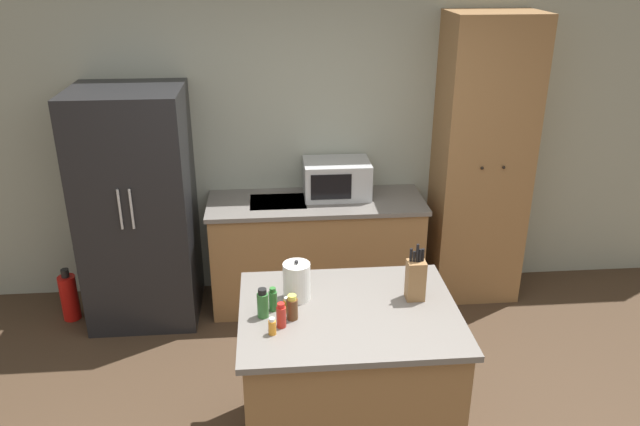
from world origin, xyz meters
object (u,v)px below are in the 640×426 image
object	(u,v)px
knife_block	(416,279)
spice_bottle_orange_cap	(263,304)
spice_bottle_tall_dark	(272,327)
spice_bottle_green_herb	(287,305)
spice_bottle_amber_oil	(273,300)
spice_bottle_short_red	(281,316)
microwave	(337,179)
fire_extinguisher	(69,297)
kettle	(297,281)
spice_bottle_pale_salt	(292,308)
refrigerator	(138,208)
pantry_cabinet	(481,163)

from	to	relation	value
knife_block	spice_bottle_orange_cap	bearing A→B (deg)	-172.30
spice_bottle_tall_dark	spice_bottle_green_herb	bearing A→B (deg)	68.29
spice_bottle_amber_oil	spice_bottle_orange_cap	xyz separation A→B (m)	(-0.05, -0.06, 0.01)
spice_bottle_short_red	spice_bottle_amber_oil	size ratio (longest dim) A/B	1.01
microwave	spice_bottle_orange_cap	xyz separation A→B (m)	(-0.59, -1.82, -0.03)
knife_block	spice_bottle_short_red	distance (m)	0.78
spice_bottle_amber_oil	spice_bottle_short_red	bearing A→B (deg)	-76.19
knife_block	spice_bottle_green_herb	bearing A→B (deg)	-173.72
spice_bottle_orange_cap	fire_extinguisher	size ratio (longest dim) A/B	0.38
microwave	kettle	distance (m)	1.70
knife_block	spice_bottle_pale_salt	distance (m)	0.71
refrigerator	spice_bottle_orange_cap	world-z (taller)	refrigerator
microwave	spice_bottle_pale_salt	world-z (taller)	microwave
pantry_cabinet	spice_bottle_pale_salt	distance (m)	2.43
refrigerator	spice_bottle_short_red	xyz separation A→B (m)	(1.05, -1.77, 0.09)
knife_block	spice_bottle_short_red	xyz separation A→B (m)	(-0.75, -0.22, -0.06)
pantry_cabinet	microwave	bearing A→B (deg)	177.95
spice_bottle_green_herb	kettle	xyz separation A→B (m)	(0.06, 0.14, 0.07)
refrigerator	spice_bottle_amber_oil	xyz separation A→B (m)	(1.01, -1.61, 0.09)
spice_bottle_amber_oil	spice_bottle_green_herb	world-z (taller)	spice_bottle_amber_oil
spice_bottle_orange_cap	pantry_cabinet	bearing A→B (deg)	45.41
spice_bottle_tall_dark	spice_bottle_amber_oil	xyz separation A→B (m)	(0.01, 0.23, 0.02)
refrigerator	spice_bottle_orange_cap	size ratio (longest dim) A/B	10.99
pantry_cabinet	fire_extinguisher	world-z (taller)	pantry_cabinet
pantry_cabinet	kettle	distance (m)	2.25
microwave	kettle	size ratio (longest dim) A/B	2.19
kettle	fire_extinguisher	world-z (taller)	kettle
spice_bottle_pale_salt	spice_bottle_tall_dark	bearing A→B (deg)	-128.36
pantry_cabinet	kettle	world-z (taller)	pantry_cabinet
spice_bottle_amber_oil	spice_bottle_orange_cap	world-z (taller)	spice_bottle_orange_cap
knife_block	spice_bottle_short_red	bearing A→B (deg)	-163.79
knife_block	spice_bottle_pale_salt	xyz separation A→B (m)	(-0.69, -0.15, -0.06)
fire_extinguisher	microwave	bearing A→B (deg)	5.86
spice_bottle_short_red	spice_bottle_orange_cap	size ratio (longest dim) A/B	0.83
spice_bottle_short_red	spice_bottle_amber_oil	world-z (taller)	spice_bottle_short_red
microwave	spice_bottle_short_red	world-z (taller)	microwave
microwave	spice_bottle_pale_salt	xyz separation A→B (m)	(-0.44, -1.86, -0.04)
refrigerator	knife_block	size ratio (longest dim) A/B	5.45
knife_block	kettle	size ratio (longest dim) A/B	1.40
refrigerator	pantry_cabinet	world-z (taller)	pantry_cabinet
refrigerator	kettle	size ratio (longest dim) A/B	7.63
microwave	kettle	bearing A→B (deg)	-103.74
spice_bottle_tall_dark	pantry_cabinet	bearing A→B (deg)	48.76
spice_bottle_orange_cap	refrigerator	bearing A→B (deg)	119.88
spice_bottle_pale_salt	spice_bottle_green_herb	bearing A→B (deg)	110.68
spice_bottle_pale_salt	knife_block	bearing A→B (deg)	12.06
refrigerator	fire_extinguisher	distance (m)	0.95
pantry_cabinet	spice_bottle_pale_salt	size ratio (longest dim) A/B	16.46
spice_bottle_tall_dark	kettle	distance (m)	0.37
spice_bottle_tall_dark	spice_bottle_pale_salt	size ratio (longest dim) A/B	0.66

